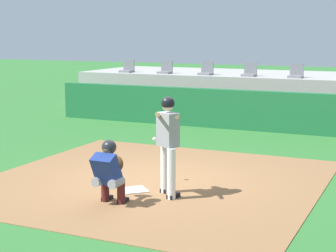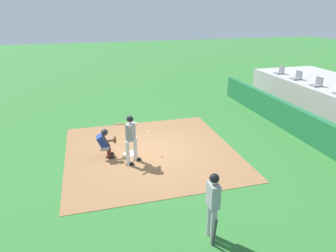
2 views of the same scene
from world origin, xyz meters
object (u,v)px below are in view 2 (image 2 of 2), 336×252
catcher_crouched (106,142)px  stadium_seat_1 (297,77)px  stadium_seat_0 (280,72)px  stadium_seat_2 (317,84)px  on_deck_batter (213,203)px  home_plate (130,153)px  batter_at_plate (131,136)px

catcher_crouched → stadium_seat_1: 11.82m
stadium_seat_0 → stadium_seat_1: 1.62m
stadium_seat_1 → stadium_seat_2: bearing=0.0°
on_deck_batter → home_plate: bearing=-166.3°
home_plate → stadium_seat_0: stadium_seat_0 is taller
on_deck_batter → stadium_seat_0: bearing=140.0°
on_deck_batter → stadium_seat_2: stadium_seat_2 is taller
catcher_crouched → stadium_seat_0: size_ratio=4.09×
batter_at_plate → stadium_seat_0: size_ratio=3.76×
home_plate → on_deck_batter: 5.24m
catcher_crouched → stadium_seat_2: (-2.43, 11.06, 0.93)m
home_plate → on_deck_batter: on_deck_batter is taller
catcher_crouched → batter_at_plate: bearing=50.7°
home_plate → stadium_seat_1: bearing=111.8°
stadium_seat_0 → stadium_seat_2: size_ratio=1.00×
catcher_crouched → on_deck_batter: size_ratio=1.10×
catcher_crouched → stadium_seat_1: stadium_seat_1 is taller
home_plate → stadium_seat_2: 10.58m
on_deck_batter → stadium_seat_0: 13.96m
batter_at_plate → on_deck_batter: batter_at_plate is taller
on_deck_batter → stadium_seat_0: stadium_seat_0 is taller
catcher_crouched → on_deck_batter: (5.00, 2.10, 0.41)m
batter_at_plate → stadium_seat_2: stadium_seat_2 is taller
batter_at_plate → stadium_seat_0: 12.05m
home_plate → catcher_crouched: bearing=-90.2°
stadium_seat_0 → batter_at_plate: bearing=-58.0°
stadium_seat_2 → stadium_seat_1: bearing=180.0°
home_plate → catcher_crouched: 1.06m
on_deck_batter → stadium_seat_1: size_ratio=3.72×
stadium_seat_1 → stadium_seat_2: size_ratio=1.00×
stadium_seat_0 → stadium_seat_2: bearing=0.0°
on_deck_batter → stadium_seat_0: (-10.69, 8.96, 0.51)m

